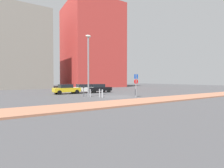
{
  "coord_description": "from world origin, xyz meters",
  "views": [
    {
      "loc": [
        -12.0,
        -17.75,
        2.15
      ],
      "look_at": [
        1.5,
        3.81,
        1.53
      ],
      "focal_mm": 26.89,
      "sensor_mm": 36.0,
      "label": 1
    }
  ],
  "objects_px": {
    "parked_car_black": "(99,88)",
    "traffic_bollard_near": "(90,93)",
    "parking_sign_post": "(136,83)",
    "traffic_bollard_far": "(102,94)",
    "traffic_bollard_edge": "(136,92)",
    "parked_car_white": "(84,88)",
    "street_lamp": "(88,61)",
    "parked_car_yellow": "(66,89)",
    "traffic_bollard_mid": "(100,93)",
    "parking_meter": "(84,90)"
  },
  "relations": [
    {
      "from": "parked_car_black",
      "to": "traffic_bollard_near",
      "type": "xyz_separation_m",
      "value": [
        -4.49,
        -6.31,
        -0.26
      ]
    },
    {
      "from": "parked_car_black",
      "to": "traffic_bollard_near",
      "type": "relative_size",
      "value": 4.24
    },
    {
      "from": "parked_car_black",
      "to": "parking_sign_post",
      "type": "bearing_deg",
      "value": -88.63
    },
    {
      "from": "parking_sign_post",
      "to": "traffic_bollard_far",
      "type": "height_order",
      "value": "parking_sign_post"
    },
    {
      "from": "parked_car_black",
      "to": "traffic_bollard_edge",
      "type": "relative_size",
      "value": 4.74
    },
    {
      "from": "parked_car_white",
      "to": "street_lamp",
      "type": "height_order",
      "value": "street_lamp"
    },
    {
      "from": "parked_car_black",
      "to": "traffic_bollard_far",
      "type": "xyz_separation_m",
      "value": [
        -3.39,
        -7.46,
        -0.27
      ]
    },
    {
      "from": "parked_car_yellow",
      "to": "street_lamp",
      "type": "bearing_deg",
      "value": -80.7
    },
    {
      "from": "parked_car_white",
      "to": "parked_car_black",
      "type": "relative_size",
      "value": 1.0
    },
    {
      "from": "traffic_bollard_mid",
      "to": "traffic_bollard_far",
      "type": "bearing_deg",
      "value": -76.13
    },
    {
      "from": "parking_sign_post",
      "to": "traffic_bollard_edge",
      "type": "distance_m",
      "value": 3.06
    },
    {
      "from": "parked_car_white",
      "to": "traffic_bollard_far",
      "type": "relative_size",
      "value": 4.31
    },
    {
      "from": "parked_car_yellow",
      "to": "parking_meter",
      "type": "distance_m",
      "value": 5.49
    },
    {
      "from": "parking_sign_post",
      "to": "street_lamp",
      "type": "relative_size",
      "value": 0.37
    },
    {
      "from": "parked_car_black",
      "to": "traffic_bollard_mid",
      "type": "height_order",
      "value": "parked_car_black"
    },
    {
      "from": "parking_sign_post",
      "to": "street_lamp",
      "type": "distance_m",
      "value": 6.56
    },
    {
      "from": "parked_car_yellow",
      "to": "traffic_bollard_mid",
      "type": "height_order",
      "value": "parked_car_yellow"
    },
    {
      "from": "parked_car_yellow",
      "to": "traffic_bollard_far",
      "type": "height_order",
      "value": "parked_car_yellow"
    },
    {
      "from": "parking_meter",
      "to": "parked_car_black",
      "type": "bearing_deg",
      "value": 47.25
    },
    {
      "from": "traffic_bollard_mid",
      "to": "traffic_bollard_far",
      "type": "relative_size",
      "value": 1.06
    },
    {
      "from": "parked_car_yellow",
      "to": "street_lamp",
      "type": "xyz_separation_m",
      "value": [
        0.99,
        -6.05,
        3.77
      ]
    },
    {
      "from": "parking_sign_post",
      "to": "parked_car_yellow",
      "type": "bearing_deg",
      "value": 121.22
    },
    {
      "from": "traffic_bollard_near",
      "to": "traffic_bollard_far",
      "type": "relative_size",
      "value": 1.02
    },
    {
      "from": "traffic_bollard_edge",
      "to": "parked_car_yellow",
      "type": "bearing_deg",
      "value": 135.29
    },
    {
      "from": "parking_meter",
      "to": "traffic_bollard_far",
      "type": "bearing_deg",
      "value": -52.07
    },
    {
      "from": "street_lamp",
      "to": "traffic_bollard_near",
      "type": "distance_m",
      "value": 4.05
    },
    {
      "from": "street_lamp",
      "to": "traffic_bollard_far",
      "type": "height_order",
      "value": "street_lamp"
    },
    {
      "from": "parked_car_yellow",
      "to": "parked_car_white",
      "type": "relative_size",
      "value": 0.97
    },
    {
      "from": "traffic_bollard_near",
      "to": "traffic_bollard_far",
      "type": "bearing_deg",
      "value": -46.23
    },
    {
      "from": "street_lamp",
      "to": "parking_meter",
      "type": "bearing_deg",
      "value": 124.33
    },
    {
      "from": "parked_car_white",
      "to": "parked_car_black",
      "type": "height_order",
      "value": "parked_car_black"
    },
    {
      "from": "parked_car_black",
      "to": "street_lamp",
      "type": "bearing_deg",
      "value": -127.4
    },
    {
      "from": "parking_sign_post",
      "to": "traffic_bollard_edge",
      "type": "xyz_separation_m",
      "value": [
        1.72,
        2.13,
        -1.37
      ]
    },
    {
      "from": "street_lamp",
      "to": "traffic_bollard_edge",
      "type": "height_order",
      "value": "street_lamp"
    },
    {
      "from": "traffic_bollard_edge",
      "to": "traffic_bollard_near",
      "type": "bearing_deg",
      "value": 170.46
    },
    {
      "from": "parking_sign_post",
      "to": "traffic_bollard_far",
      "type": "relative_size",
      "value": 2.97
    },
    {
      "from": "parked_car_black",
      "to": "street_lamp",
      "type": "height_order",
      "value": "street_lamp"
    },
    {
      "from": "parking_sign_post",
      "to": "parking_meter",
      "type": "bearing_deg",
      "value": 141.7
    },
    {
      "from": "parked_car_white",
      "to": "traffic_bollard_far",
      "type": "height_order",
      "value": "parked_car_white"
    },
    {
      "from": "traffic_bollard_far",
      "to": "parking_meter",
      "type": "bearing_deg",
      "value": 127.93
    },
    {
      "from": "street_lamp",
      "to": "traffic_bollard_far",
      "type": "bearing_deg",
      "value": -50.69
    },
    {
      "from": "parked_car_black",
      "to": "parking_meter",
      "type": "xyz_separation_m",
      "value": [
        -4.99,
        -5.4,
        0.16
      ]
    },
    {
      "from": "traffic_bollard_near",
      "to": "parked_car_black",
      "type": "bearing_deg",
      "value": 54.61
    },
    {
      "from": "parking_sign_post",
      "to": "traffic_bollard_edge",
      "type": "height_order",
      "value": "parking_sign_post"
    },
    {
      "from": "parking_sign_post",
      "to": "parked_car_white",
      "type": "bearing_deg",
      "value": 105.52
    },
    {
      "from": "parking_sign_post",
      "to": "parking_meter",
      "type": "xyz_separation_m",
      "value": [
        -5.22,
        4.12,
        -0.9
      ]
    },
    {
      "from": "parking_sign_post",
      "to": "parking_meter",
      "type": "distance_m",
      "value": 6.71
    },
    {
      "from": "traffic_bollard_far",
      "to": "traffic_bollard_edge",
      "type": "bearing_deg",
      "value": 0.71
    },
    {
      "from": "parking_sign_post",
      "to": "traffic_bollard_mid",
      "type": "xyz_separation_m",
      "value": [
        -3.74,
        2.57,
        -1.3
      ]
    },
    {
      "from": "parked_car_white",
      "to": "traffic_bollard_mid",
      "type": "xyz_separation_m",
      "value": [
        -0.96,
        -7.43,
        -0.25
      ]
    }
  ]
}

